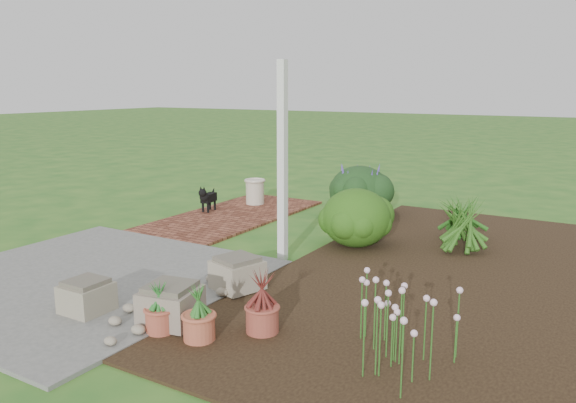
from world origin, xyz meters
The scene contains 18 objects.
ground centered at (0.00, 0.00, 0.00)m, with size 80.00×80.00×0.00m, color #26631F.
concrete_patio centered at (-1.25, -1.75, 0.02)m, with size 3.50×3.50×0.04m, color #5E5E5C.
brick_path centered at (-1.70, 1.75, 0.02)m, with size 1.60×3.50×0.04m, color #592B1C.
garden_bed centered at (2.50, 0.50, 0.01)m, with size 4.00×7.00×0.03m, color black.
veranda_post centered at (0.30, 0.10, 1.25)m, with size 0.10×0.10×2.50m, color white.
stone_trough_near centered at (-0.40, -2.39, 0.18)m, with size 0.41×0.41×0.27m, color gray.
stone_trough_mid centered at (0.48, -2.17, 0.20)m, with size 0.48×0.48×0.32m, color #7B6D5B.
stone_trough_far centered at (0.48, -1.13, 0.19)m, with size 0.46×0.46×0.31m, color gray.
black_dog centered at (-2.21, 1.70, 0.29)m, with size 0.20×0.50×0.43m.
cream_ceramic_urn centered at (-1.88, 2.67, 0.26)m, with size 0.34×0.34×0.45m, color beige.
evergreen_shrub centered at (0.85, 1.14, 0.43)m, with size 0.95×0.95×0.81m, color #0F430D.
agapanthus_clump_back centered at (2.17, 1.59, 0.44)m, with size 0.92×0.92×0.83m, color #0B3810, non-canonical shape.
agapanthus_clump_front centered at (2.02, 2.20, 0.41)m, with size 0.86×0.86×0.76m, color #114211, non-canonical shape.
pink_flower_patch centered at (2.53, -1.87, 0.34)m, with size 0.97×0.97×0.62m, color #113D0F, non-canonical shape.
terracotta_pot_bronze centered at (1.30, -1.89, 0.15)m, with size 0.29×0.29×0.24m, color #9B4334.
terracotta_pot_small_left centered at (0.92, -2.31, 0.14)m, with size 0.27×0.27×0.23m, color #B6593D.
terracotta_pot_small_right centered at (0.52, -2.36, 0.14)m, with size 0.26×0.26×0.22m, color #AA4E39.
purple_flowering_bush centered at (0.09, 2.98, 0.44)m, with size 1.04×1.04×0.88m, color black.
Camera 1 is at (3.90, -5.79, 2.18)m, focal length 35.00 mm.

